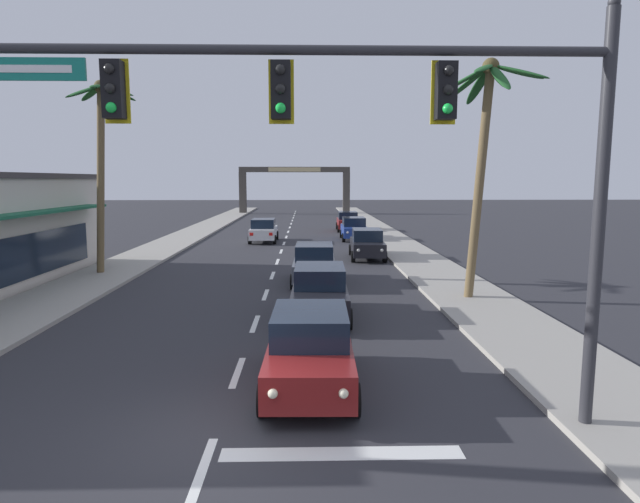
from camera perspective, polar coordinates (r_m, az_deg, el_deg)
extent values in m
plane|color=#2D2D33|center=(10.03, -11.27, -18.94)|extent=(220.00, 220.00, 0.00)
cube|color=#9E998E|center=(29.81, 10.55, -0.94)|extent=(3.20, 110.00, 0.14)
cube|color=#9E998E|center=(30.65, -19.31, -1.00)|extent=(3.20, 110.00, 0.14)
cube|color=silver|center=(9.13, -12.47, -21.82)|extent=(0.16, 2.00, 0.01)
cube|color=silver|center=(12.94, -8.80, -12.62)|extent=(0.16, 2.00, 0.01)
cube|color=silver|center=(16.95, -6.96, -7.66)|extent=(0.16, 2.00, 0.01)
cube|color=silver|center=(21.05, -5.85, -4.61)|extent=(0.16, 2.00, 0.01)
cube|color=silver|center=(25.20, -5.10, -2.56)|extent=(0.16, 2.00, 0.01)
cube|color=silver|center=(29.37, -4.58, -1.09)|extent=(0.16, 2.00, 0.01)
cube|color=silver|center=(33.56, -4.18, 0.02)|extent=(0.16, 2.00, 0.01)
cube|color=silver|center=(37.76, -3.87, 0.88)|extent=(0.16, 2.00, 0.01)
cube|color=silver|center=(41.97, -3.62, 1.56)|extent=(0.16, 2.00, 0.01)
cube|color=silver|center=(46.19, -3.42, 2.12)|extent=(0.16, 2.00, 0.01)
cube|color=silver|center=(50.41, -3.25, 2.59)|extent=(0.16, 2.00, 0.01)
cube|color=silver|center=(54.63, -3.11, 2.99)|extent=(0.16, 2.00, 0.01)
cube|color=silver|center=(58.85, -2.99, 3.33)|extent=(0.16, 2.00, 0.01)
cube|color=silver|center=(63.08, -2.88, 3.62)|extent=(0.16, 2.00, 0.01)
cube|color=silver|center=(67.31, -2.79, 3.87)|extent=(0.16, 2.00, 0.01)
cube|color=silver|center=(71.54, -2.71, 4.10)|extent=(0.16, 2.00, 0.01)
cube|color=silver|center=(75.77, -2.63, 4.30)|extent=(0.16, 2.00, 0.01)
cube|color=silver|center=(9.38, 2.35, -20.77)|extent=(4.00, 0.44, 0.01)
cylinder|color=#2D2D33|center=(10.34, 27.61, 2.17)|extent=(0.22, 0.22, 7.27)
cylinder|color=#2D2D33|center=(9.25, -4.24, 20.70)|extent=(10.86, 0.16, 0.16)
sphere|color=#2D2D33|center=(10.69, 28.94, 22.29)|extent=(0.20, 0.20, 0.20)
cube|color=black|center=(9.38, 13.32, 16.36)|extent=(0.32, 0.26, 0.92)
sphere|color=black|center=(9.30, 13.61, 18.30)|extent=(0.17, 0.17, 0.17)
sphere|color=black|center=(9.25, 13.55, 16.48)|extent=(0.17, 0.17, 0.17)
sphere|color=#1EE54C|center=(9.21, 13.48, 14.64)|extent=(0.17, 0.17, 0.17)
cube|color=yellow|center=(9.54, 13.06, 16.22)|extent=(0.42, 0.03, 1.04)
cube|color=black|center=(9.11, -4.21, 16.81)|extent=(0.32, 0.26, 0.92)
sphere|color=black|center=(9.02, -4.27, 18.83)|extent=(0.17, 0.17, 0.17)
sphere|color=black|center=(8.97, -4.25, 16.95)|extent=(0.17, 0.17, 0.17)
sphere|color=#1EE54C|center=(8.93, -4.23, 15.05)|extent=(0.17, 0.17, 0.17)
cube|color=yellow|center=(9.27, -4.16, 16.64)|extent=(0.42, 0.03, 1.04)
cube|color=black|center=(9.63, -21.23, 15.83)|extent=(0.32, 0.26, 0.92)
sphere|color=black|center=(9.54, -21.62, 17.71)|extent=(0.17, 0.17, 0.17)
sphere|color=black|center=(9.49, -21.53, 15.93)|extent=(0.17, 0.17, 0.17)
sphere|color=#1EE54C|center=(9.45, -21.44, 14.14)|extent=(0.17, 0.17, 0.17)
cube|color=yellow|center=(9.78, -20.90, 15.70)|extent=(0.42, 0.03, 1.04)
cube|color=#147A6B|center=(10.28, -29.48, 16.62)|extent=(2.13, 0.05, 0.36)
cube|color=white|center=(10.25, -29.56, 16.64)|extent=(1.70, 0.01, 0.12)
cube|color=maroon|center=(11.71, -1.06, -11.22)|extent=(1.85, 4.34, 0.72)
cube|color=black|center=(11.65, -1.06, -7.82)|extent=(1.65, 2.23, 0.64)
cylinder|color=black|center=(10.53, 3.69, -15.56)|extent=(0.23, 0.64, 0.64)
cylinder|color=black|center=(10.56, -6.04, -15.51)|extent=(0.23, 0.64, 0.64)
cylinder|color=black|center=(13.18, 2.86, -10.69)|extent=(0.23, 0.64, 0.64)
cylinder|color=black|center=(13.20, -4.77, -10.67)|extent=(0.23, 0.64, 0.64)
sphere|color=#F9EFC6|center=(9.66, 2.54, -14.94)|extent=(0.18, 0.18, 0.18)
sphere|color=#F9EFC6|center=(9.68, -5.07, -14.90)|extent=(0.18, 0.18, 0.18)
cube|color=red|center=(13.75, 1.86, -7.90)|extent=(0.24, 0.07, 0.20)
cube|color=red|center=(13.76, -3.70, -7.89)|extent=(0.24, 0.07, 0.20)
cube|color=black|center=(17.42, -0.03, -4.88)|extent=(1.86, 4.34, 0.72)
cube|color=black|center=(17.43, -0.03, -2.60)|extent=(1.65, 2.24, 0.64)
cylinder|color=black|center=(16.15, 3.07, -7.22)|extent=(0.23, 0.64, 0.64)
cylinder|color=black|center=(16.15, -3.10, -7.22)|extent=(0.23, 0.64, 0.64)
cylinder|color=black|center=(18.91, 2.59, -5.01)|extent=(0.23, 0.64, 0.64)
cylinder|color=black|center=(18.90, -2.66, -5.01)|extent=(0.23, 0.64, 0.64)
sphere|color=#F9EFC6|center=(15.31, 2.32, -6.36)|extent=(0.18, 0.18, 0.18)
sphere|color=#F9EFC6|center=(15.30, -2.35, -6.36)|extent=(0.18, 0.18, 0.18)
cube|color=red|center=(19.53, 1.90, -3.22)|extent=(0.24, 0.07, 0.20)
cube|color=red|center=(19.53, -1.97, -3.22)|extent=(0.24, 0.07, 0.20)
cube|color=#4C515B|center=(23.24, -0.62, -1.70)|extent=(1.86, 4.34, 0.72)
cube|color=black|center=(23.29, -0.61, 0.01)|extent=(1.65, 2.24, 0.64)
cylinder|color=black|center=(21.92, 1.61, -3.24)|extent=(0.23, 0.64, 0.64)
cylinder|color=black|center=(21.93, -2.91, -3.24)|extent=(0.23, 0.64, 0.64)
cylinder|color=black|center=(24.71, 1.42, -1.99)|extent=(0.23, 0.64, 0.64)
cylinder|color=black|center=(24.72, -2.58, -1.99)|extent=(0.23, 0.64, 0.64)
sphere|color=#F9EFC6|center=(21.09, 1.02, -2.45)|extent=(0.18, 0.18, 0.18)
sphere|color=#F9EFC6|center=(21.10, -2.35, -2.45)|extent=(0.18, 0.18, 0.18)
cube|color=red|center=(25.36, 0.92, -0.68)|extent=(0.24, 0.07, 0.20)
cube|color=red|center=(25.37, -2.06, -0.68)|extent=(0.24, 0.07, 0.20)
cube|color=silver|center=(38.77, -6.04, 2.03)|extent=(1.77, 4.30, 0.72)
cube|color=black|center=(38.56, -6.07, 3.02)|extent=(1.60, 2.20, 0.64)
cylinder|color=black|center=(40.29, -7.09, 1.72)|extent=(0.22, 0.64, 0.64)
cylinder|color=black|center=(40.15, -4.64, 1.73)|extent=(0.22, 0.64, 0.64)
cylinder|color=black|center=(37.49, -7.52, 1.26)|extent=(0.22, 0.64, 0.64)
cylinder|color=black|center=(37.34, -4.89, 1.28)|extent=(0.22, 0.64, 0.64)
sphere|color=#B2B2AD|center=(40.97, -6.65, 2.44)|extent=(0.18, 0.18, 0.18)
sphere|color=#B2B2AD|center=(40.87, -4.92, 2.45)|extent=(0.18, 0.18, 0.18)
cube|color=red|center=(36.68, -7.34, 1.85)|extent=(0.24, 0.06, 0.20)
cube|color=red|center=(36.57, -5.28, 1.86)|extent=(0.24, 0.06, 0.20)
cube|color=black|center=(30.49, 5.05, 0.51)|extent=(1.91, 4.36, 0.72)
cube|color=black|center=(30.56, 5.05, 1.81)|extent=(1.68, 2.26, 0.64)
cylinder|color=black|center=(29.21, 6.94, -0.54)|extent=(0.24, 0.65, 0.64)
cylinder|color=black|center=(29.07, 3.56, -0.54)|extent=(0.24, 0.65, 0.64)
cylinder|color=black|center=(32.01, 6.39, 0.19)|extent=(0.24, 0.65, 0.64)
cylinder|color=black|center=(31.88, 3.31, 0.19)|extent=(0.24, 0.65, 0.64)
sphere|color=#B2B2AD|center=(28.39, 6.63, 0.12)|extent=(0.18, 0.18, 0.18)
sphere|color=#B2B2AD|center=(28.29, 4.14, 0.13)|extent=(0.18, 0.18, 0.18)
cube|color=red|center=(32.67, 5.92, 1.16)|extent=(0.24, 0.07, 0.20)
cube|color=red|center=(32.57, 3.61, 1.16)|extent=(0.24, 0.07, 0.20)
cube|color=maroon|center=(46.93, 2.98, 3.04)|extent=(1.82, 4.32, 0.72)
cube|color=black|center=(47.03, 2.98, 3.88)|extent=(1.63, 2.22, 0.64)
cylinder|color=black|center=(45.61, 4.17, 2.45)|extent=(0.23, 0.64, 0.64)
cylinder|color=black|center=(45.50, 2.00, 2.45)|extent=(0.23, 0.64, 0.64)
cylinder|color=black|center=(48.43, 3.89, 2.75)|extent=(0.23, 0.64, 0.64)
cylinder|color=black|center=(48.32, 1.85, 2.76)|extent=(0.23, 0.64, 0.64)
sphere|color=#B2B2AD|center=(44.81, 3.95, 2.92)|extent=(0.18, 0.18, 0.18)
sphere|color=#B2B2AD|center=(44.73, 2.36, 2.92)|extent=(0.18, 0.18, 0.18)
cube|color=red|center=(49.11, 3.59, 3.36)|extent=(0.24, 0.06, 0.20)
cube|color=red|center=(49.03, 2.05, 3.37)|extent=(0.24, 0.06, 0.20)
cube|color=navy|center=(39.95, 3.65, 2.23)|extent=(1.78, 4.31, 0.72)
cube|color=black|center=(40.04, 3.64, 3.22)|extent=(1.61, 2.21, 0.64)
cylinder|color=black|center=(38.66, 5.09, 1.49)|extent=(0.22, 0.64, 0.64)
cylinder|color=black|center=(38.52, 2.54, 1.49)|extent=(0.22, 0.64, 0.64)
cylinder|color=black|center=(41.47, 4.67, 1.92)|extent=(0.22, 0.64, 0.64)
cylinder|color=black|center=(41.33, 2.29, 1.92)|extent=(0.22, 0.64, 0.64)
sphere|color=#B2B2AD|center=(37.85, 4.85, 2.03)|extent=(0.18, 0.18, 0.18)
sphere|color=#B2B2AD|center=(37.74, 2.98, 2.03)|extent=(0.18, 0.18, 0.18)
cube|color=red|center=(42.14, 4.30, 2.64)|extent=(0.24, 0.06, 0.20)
cube|color=red|center=(42.04, 2.51, 2.64)|extent=(0.24, 0.06, 0.20)
cylinder|color=brown|center=(26.80, -22.40, 6.73)|extent=(0.82, 0.34, 8.59)
ellipsoid|color=#1E5123|center=(26.59, -20.88, 15.78)|extent=(1.67, 0.73, 0.62)
ellipsoid|color=#1E5123|center=(27.24, -20.73, 15.53)|extent=(1.53, 1.29, 0.67)
ellipsoid|color=#1E5123|center=(27.63, -21.78, 15.01)|extent=(0.43, 1.50, 0.98)
ellipsoid|color=#1E5123|center=(27.66, -23.26, 15.27)|extent=(1.53, 1.29, 0.68)
ellipsoid|color=#1E5123|center=(27.21, -24.01, 15.36)|extent=(1.64, 0.56, 0.68)
ellipsoid|color=#1E5123|center=(26.58, -23.78, 15.46)|extent=(1.25, 1.52, 0.78)
ellipsoid|color=#1E5123|center=(26.24, -22.82, 15.97)|extent=(0.60, 1.69, 0.47)
ellipsoid|color=#1E5123|center=(26.31, -21.63, 15.71)|extent=(1.42, 1.40, 0.73)
sphere|color=#4C4223|center=(27.03, -22.39, 15.98)|extent=(0.60, 0.60, 0.60)
cylinder|color=brown|center=(20.36, 16.63, 6.59)|extent=(0.83, 0.33, 8.39)
ellipsoid|color=#1E5123|center=(21.24, 20.38, 17.56)|extent=(2.11, 0.64, 0.55)
ellipsoid|color=#1E5123|center=(21.73, 18.62, 17.26)|extent=(1.55, 1.89, 0.65)
ellipsoid|color=#1E5123|center=(21.50, 16.59, 16.63)|extent=(0.67, 1.88, 1.24)
ellipsoid|color=#1E5123|center=(20.99, 15.37, 16.83)|extent=(1.70, 1.38, 1.29)
ellipsoid|color=#1E5123|center=(20.54, 15.15, 17.28)|extent=(1.92, 0.55, 1.13)
ellipsoid|color=#1E5123|center=(19.81, 17.11, 18.22)|extent=(1.41, 1.96, 0.71)
ellipsoid|color=#1E5123|center=(19.91, 18.66, 17.29)|extent=(0.45, 1.85, 1.24)
ellipsoid|color=#1E5123|center=(20.52, 20.56, 17.58)|extent=(1.90, 1.47, 0.79)
sphere|color=#4C4223|center=(20.82, 17.79, 18.32)|extent=(0.60, 0.60, 0.60)
cube|color=#195B3D|center=(22.14, -30.83, 3.21)|extent=(1.00, 17.12, 0.12)
cube|color=#423D38|center=(71.64, -8.25, 6.21)|extent=(0.90, 0.90, 5.45)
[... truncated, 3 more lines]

